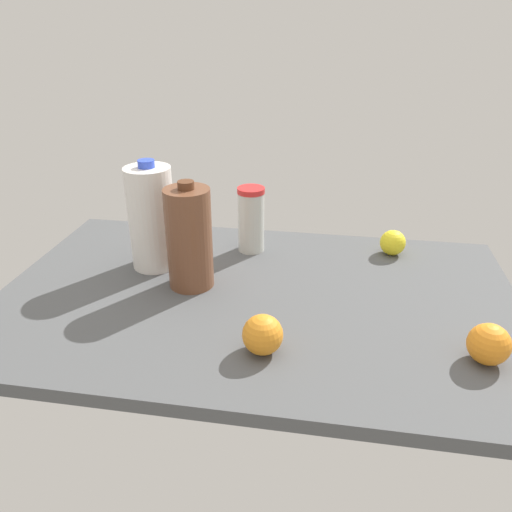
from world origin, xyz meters
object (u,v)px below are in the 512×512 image
object	(u,v)px
milk_jug	(151,218)
lemon_far_back	(393,243)
chocolate_milk_jug	(189,238)
orange_near_front	(489,344)
orange_beside_bowl	(263,335)
tumbler_cup	(251,219)

from	to	relation	value
milk_jug	lemon_far_back	world-z (taller)	milk_jug
chocolate_milk_jug	orange_near_front	bearing A→B (deg)	-17.45
lemon_far_back	chocolate_milk_jug	bearing A→B (deg)	-152.87
chocolate_milk_jug	orange_near_front	distance (cm)	66.13
chocolate_milk_jug	orange_beside_bowl	world-z (taller)	chocolate_milk_jug
tumbler_cup	lemon_far_back	distance (cm)	38.61
milk_jug	tumbler_cup	bearing A→B (deg)	29.95
tumbler_cup	orange_near_front	size ratio (longest dim) A/B	2.27
orange_beside_bowl	tumbler_cup	bearing A→B (deg)	102.64
tumbler_cup	orange_near_front	distance (cm)	66.41
tumbler_cup	milk_jug	size ratio (longest dim) A/B	0.64
orange_near_front	lemon_far_back	size ratio (longest dim) A/B	1.15
chocolate_milk_jug	milk_jug	xyz separation A→B (cm)	(-12.10, 8.34, 0.97)
chocolate_milk_jug	tumbler_cup	xyz separation A→B (cm)	(10.74, 21.50, -3.15)
chocolate_milk_jug	tumbler_cup	bearing A→B (deg)	63.46
chocolate_milk_jug	lemon_far_back	distance (cm)	55.51
orange_beside_bowl	orange_near_front	bearing A→B (deg)	5.36
milk_jug	orange_near_front	world-z (taller)	milk_jug
orange_near_front	orange_beside_bowl	bearing A→B (deg)	-174.64
chocolate_milk_jug	orange_near_front	xyz separation A→B (cm)	(62.60, -19.68, -8.20)
orange_beside_bowl	orange_near_front	size ratio (longest dim) A/B	1.01
tumbler_cup	chocolate_milk_jug	bearing A→B (deg)	-116.54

